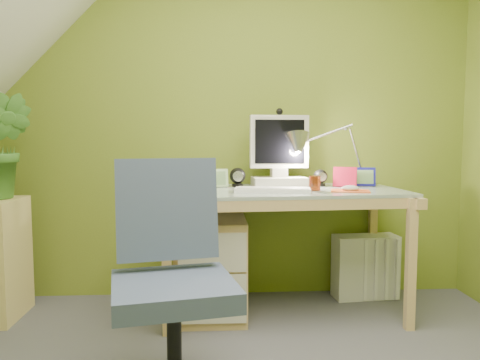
{
  "coord_description": "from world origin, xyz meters",
  "views": [
    {
      "loc": [
        -0.14,
        -1.6,
        1.08
      ],
      "look_at": [
        0.0,
        1.0,
        0.85
      ],
      "focal_mm": 35.0,
      "sensor_mm": 36.0,
      "label": 1
    }
  ],
  "objects": [
    {
      "name": "wall_back",
      "position": [
        0.0,
        1.6,
        1.2
      ],
      "size": [
        3.2,
        0.01,
        2.4
      ],
      "primitive_type": "cube",
      "color": "olive",
      "rests_on": "floor"
    },
    {
      "name": "desk",
      "position": [
        0.28,
        1.23,
        0.39
      ],
      "size": [
        1.49,
        0.83,
        0.77
      ],
      "primitive_type": null,
      "rotation": [
        0.0,
        0.0,
        0.08
      ],
      "color": "tan",
      "rests_on": "floor"
    },
    {
      "name": "monitor",
      "position": [
        0.28,
        1.41,
        1.02
      ],
      "size": [
        0.37,
        0.23,
        0.49
      ],
      "primitive_type": null,
      "rotation": [
        0.0,
        0.0,
        0.07
      ],
      "color": "beige",
      "rests_on": "desk"
    },
    {
      "name": "speaker_left",
      "position": [
        0.01,
        1.39,
        0.83
      ],
      "size": [
        0.11,
        0.11,
        0.12
      ],
      "primitive_type": null,
      "rotation": [
        0.0,
        0.0,
        -0.06
      ],
      "color": "black",
      "rests_on": "desk"
    },
    {
      "name": "speaker_right",
      "position": [
        0.55,
        1.39,
        0.83
      ],
      "size": [
        0.09,
        0.09,
        0.11
      ],
      "primitive_type": null,
      "rotation": [
        0.0,
        0.0,
        0.02
      ],
      "color": "black",
      "rests_on": "desk"
    },
    {
      "name": "keyboard",
      "position": [
        0.2,
        1.09,
        0.78
      ],
      "size": [
        0.45,
        0.2,
        0.02
      ],
      "primitive_type": "cube",
      "rotation": [
        0.0,
        0.0,
        -0.14
      ],
      "color": "white",
      "rests_on": "desk"
    },
    {
      "name": "mousepad",
      "position": [
        0.66,
        1.09,
        0.77
      ],
      "size": [
        0.25,
        0.21,
        0.01
      ],
      "primitive_type": "cube",
      "rotation": [
        0.0,
        0.0,
        -0.25
      ],
      "color": "#D55321",
      "rests_on": "desk"
    },
    {
      "name": "mouse",
      "position": [
        0.66,
        1.09,
        0.79
      ],
      "size": [
        0.11,
        0.08,
        0.04
      ],
      "primitive_type": "ellipsoid",
      "rotation": [
        0.0,
        0.0,
        -0.14
      ],
      "color": "silver",
      "rests_on": "mousepad"
    },
    {
      "name": "amber_tumbler",
      "position": [
        0.46,
        1.15,
        0.82
      ],
      "size": [
        0.07,
        0.07,
        0.09
      ],
      "primitive_type": "cylinder",
      "rotation": [
        0.0,
        0.0,
        -0.01
      ],
      "color": "maroon",
      "rests_on": "desk"
    },
    {
      "name": "candle_cluster",
      "position": [
        -0.32,
        1.24,
        0.84
      ],
      "size": [
        0.18,
        0.16,
        0.13
      ],
      "primitive_type": null,
      "rotation": [
        0.0,
        0.0,
        0.07
      ],
      "color": "#AD2D0E",
      "rests_on": "desk"
    },
    {
      "name": "photo_frame_red",
      "position": [
        0.7,
        1.35,
        0.84
      ],
      "size": [
        0.15,
        0.07,
        0.13
      ],
      "primitive_type": "cube",
      "rotation": [
        0.0,
        0.0,
        -0.37
      ],
      "color": "#B2132F",
      "rests_on": "desk"
    },
    {
      "name": "photo_frame_blue",
      "position": [
        0.84,
        1.39,
        0.83
      ],
      "size": [
        0.14,
        0.05,
        0.12
      ],
      "primitive_type": "cube",
      "rotation": [
        0.0,
        0.0,
        -0.2
      ],
      "color": "navy",
      "rests_on": "desk"
    },
    {
      "name": "photo_frame_green",
      "position": [
        -0.12,
        1.37,
        0.83
      ],
      "size": [
        0.14,
        0.04,
        0.12
      ],
      "primitive_type": "cube",
      "rotation": [
        0.0,
        0.0,
        0.13
      ],
      "color": "#A9CF8E",
      "rests_on": "desk"
    },
    {
      "name": "desk_lamp",
      "position": [
        0.73,
        1.41,
        1.06
      ],
      "size": [
        0.56,
        0.3,
        0.58
      ],
      "primitive_type": null,
      "rotation": [
        0.0,
        0.0,
        0.13
      ],
      "color": "silver",
      "rests_on": "desk"
    },
    {
      "name": "potted_plant",
      "position": [
        -1.42,
        1.27,
        1.03
      ],
      "size": [
        0.4,
        0.35,
        0.63
      ],
      "primitive_type": "imported",
      "rotation": [
        0.0,
        0.0,
        0.23
      ],
      "color": "#3D7326",
      "rests_on": "side_ledge"
    },
    {
      "name": "task_chair",
      "position": [
        -0.31,
        0.23,
        0.49
      ],
      "size": [
        0.65,
        0.65,
        0.99
      ],
      "primitive_type": null,
      "rotation": [
        0.0,
        0.0,
        0.21
      ],
      "color": "#404D69",
      "rests_on": "floor"
    },
    {
      "name": "radiator",
      "position": [
        0.88,
        1.46,
        0.21
      ],
      "size": [
        0.44,
        0.21,
        0.43
      ],
      "primitive_type": "cube",
      "rotation": [
        0.0,
        0.0,
        0.09
      ],
      "color": "silver",
      "rests_on": "floor"
    }
  ]
}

